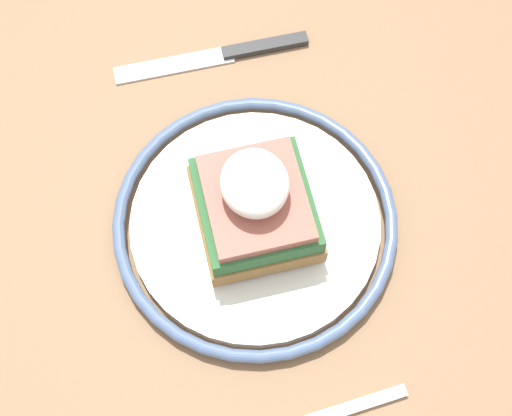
# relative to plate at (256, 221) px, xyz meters

# --- Properties ---
(ground_plane) EXTENTS (6.00, 6.00, 0.00)m
(ground_plane) POSITION_rel_plate_xyz_m (0.01, 0.00, -0.76)
(ground_plane) COLOR gray
(dining_table) EXTENTS (1.11, 0.87, 0.76)m
(dining_table) POSITION_rel_plate_xyz_m (0.01, 0.00, -0.11)
(dining_table) COLOR #846042
(dining_table) RESTS_ON ground_plane
(plate) EXTENTS (0.23, 0.23, 0.02)m
(plate) POSITION_rel_plate_xyz_m (0.00, 0.00, 0.00)
(plate) COLOR silver
(plate) RESTS_ON dining_table
(sandwich) EXTENTS (0.10, 0.09, 0.08)m
(sandwich) POSITION_rel_plate_xyz_m (-0.00, 0.00, 0.04)
(sandwich) COLOR olive
(sandwich) RESTS_ON plate
(knife) EXTENTS (0.02, 0.18, 0.01)m
(knife) POSITION_rel_plate_xyz_m (0.17, -0.01, -0.01)
(knife) COLOR #2D2D2D
(knife) RESTS_ON dining_table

